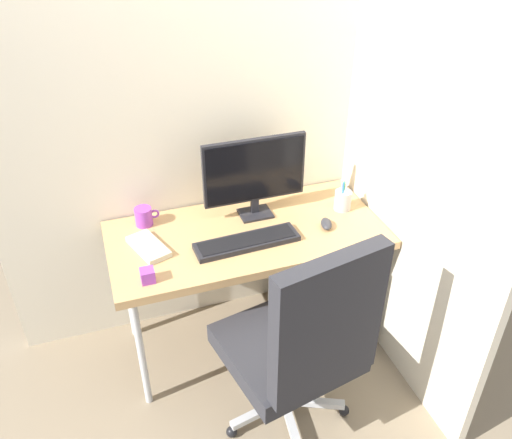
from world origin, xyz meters
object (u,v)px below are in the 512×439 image
(monitor, at_px, (255,173))
(coffee_mug, at_px, (144,216))
(notebook, at_px, (148,247))
(office_chair, at_px, (302,343))
(filing_cabinet, at_px, (317,290))
(keyboard, at_px, (247,242))
(pen_holder, at_px, (343,200))
(mouse, at_px, (326,224))
(desk_clamp_accessory, at_px, (148,276))

(monitor, xyz_separation_m, coffee_mug, (-0.53, 0.08, -0.18))
(notebook, bearing_deg, office_chair, -69.58)
(monitor, distance_m, coffee_mug, 0.56)
(filing_cabinet, xyz_separation_m, notebook, (-0.83, 0.06, 0.44))
(keyboard, bearing_deg, notebook, 165.80)
(coffee_mug, bearing_deg, pen_holder, -10.55)
(filing_cabinet, bearing_deg, keyboard, -172.67)
(coffee_mug, bearing_deg, keyboard, -37.11)
(mouse, height_order, desk_clamp_accessory, desk_clamp_accessory)
(monitor, bearing_deg, notebook, -167.10)
(notebook, bearing_deg, monitor, -6.40)
(filing_cabinet, height_order, keyboard, keyboard)
(monitor, xyz_separation_m, pen_holder, (0.43, -0.10, -0.18))
(monitor, relative_size, desk_clamp_accessory, 8.57)
(keyboard, xyz_separation_m, coffee_mug, (-0.41, 0.31, 0.03))
(monitor, xyz_separation_m, desk_clamp_accessory, (-0.58, -0.34, -0.20))
(keyboard, bearing_deg, pen_holder, 13.81)
(filing_cabinet, relative_size, keyboard, 1.13)
(mouse, xyz_separation_m, coffee_mug, (-0.81, 0.30, 0.03))
(office_chair, height_order, filing_cabinet, office_chair)
(filing_cabinet, height_order, mouse, mouse)
(office_chair, height_order, desk_clamp_accessory, office_chair)
(office_chair, bearing_deg, notebook, 129.72)
(notebook, bearing_deg, filing_cabinet, -23.21)
(keyboard, distance_m, mouse, 0.40)
(monitor, height_order, pen_holder, monitor)
(filing_cabinet, bearing_deg, notebook, 176.09)
(office_chair, xyz_separation_m, notebook, (-0.50, 0.60, 0.18))
(desk_clamp_accessory, bearing_deg, coffee_mug, 82.89)
(office_chair, bearing_deg, desk_clamp_accessory, 144.67)
(keyboard, bearing_deg, office_chair, -81.81)
(monitor, xyz_separation_m, mouse, (0.28, -0.22, -0.21))
(filing_cabinet, distance_m, coffee_mug, 0.98)
(mouse, relative_size, notebook, 0.41)
(mouse, relative_size, desk_clamp_accessory, 1.62)
(office_chair, relative_size, pen_holder, 6.17)
(desk_clamp_accessory, bearing_deg, mouse, 8.11)
(coffee_mug, bearing_deg, mouse, -20.33)
(pen_holder, bearing_deg, filing_cabinet, -150.08)
(keyboard, relative_size, mouse, 5.14)
(monitor, distance_m, notebook, 0.60)
(coffee_mug, bearing_deg, monitor, -8.49)
(pen_holder, height_order, coffee_mug, pen_holder)
(keyboard, height_order, desk_clamp_accessory, desk_clamp_accessory)
(monitor, distance_m, keyboard, 0.34)
(coffee_mug, distance_m, desk_clamp_accessory, 0.43)
(keyboard, height_order, pen_holder, pen_holder)
(filing_cabinet, distance_m, desk_clamp_accessory, 0.99)
(office_chair, distance_m, notebook, 0.80)
(office_chair, distance_m, keyboard, 0.53)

